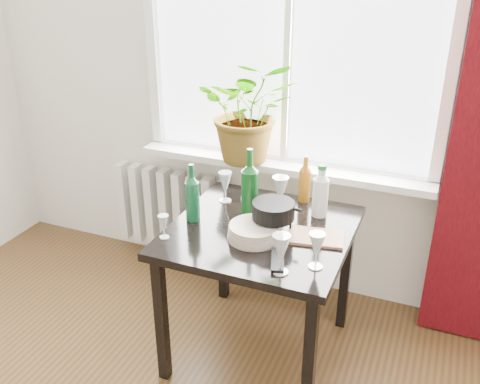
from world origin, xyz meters
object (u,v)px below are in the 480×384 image
at_px(bottle_amber, 305,179).
at_px(plate_stack, 254,232).
at_px(wineglass_far_right, 316,250).
at_px(fondue_pot, 273,217).
at_px(radiator, 173,210).
at_px(table, 261,245).
at_px(cleaning_bottle, 321,190).
at_px(wineglass_back_center, 280,194).
at_px(wine_bottle_right, 250,183).
at_px(wineglass_back_left, 225,187).
at_px(wineglass_front_left, 164,227).
at_px(potted_plant, 249,111).
at_px(wineglass_front_right, 281,254).
at_px(wine_bottle_left, 192,192).
at_px(tv_remote, 278,260).
at_px(cutting_board, 316,237).

distance_m(bottle_amber, plate_stack, 0.49).
distance_m(wineglass_far_right, fondue_pot, 0.35).
distance_m(radiator, table, 1.09).
relative_size(cleaning_bottle, wineglass_back_center, 1.38).
xyz_separation_m(wine_bottle_right, plate_stack, (0.10, -0.20, -0.15)).
height_order(wineglass_back_left, wineglass_front_left, wineglass_back_left).
height_order(radiator, plate_stack, plate_stack).
distance_m(potted_plant, wineglass_back_left, 0.47).
height_order(potted_plant, fondue_pot, potted_plant).
distance_m(wineglass_far_right, wineglass_front_left, 0.71).
distance_m(bottle_amber, wineglass_far_right, 0.64).
height_order(table, wineglass_back_left, wineglass_back_left).
bearing_deg(potted_plant, table, -63.07).
bearing_deg(wineglass_front_right, wineglass_front_left, 173.42).
height_order(wineglass_far_right, wineglass_back_center, wineglass_back_center).
height_order(wine_bottle_right, fondue_pot, wine_bottle_right).
distance_m(table, wine_bottle_left, 0.42).
xyz_separation_m(wine_bottle_right, cleaning_bottle, (0.32, 0.14, -0.05)).
relative_size(wine_bottle_left, wineglass_front_left, 2.49).
bearing_deg(cleaning_bottle, wineglass_back_left, -176.35).
bearing_deg(wineglass_front_left, wine_bottle_left, 79.00).
relative_size(wineglass_front_left, plate_stack, 0.47).
height_order(wine_bottle_right, bottle_amber, wine_bottle_right).
xyz_separation_m(wine_bottle_left, wine_bottle_right, (0.24, 0.14, 0.03)).
bearing_deg(cleaning_bottle, radiator, 159.99).
xyz_separation_m(cleaning_bottle, wineglass_front_left, (-0.61, -0.50, -0.08)).
bearing_deg(bottle_amber, radiator, 164.82).
bearing_deg(wine_bottle_left, potted_plant, 84.52).
relative_size(wineglass_far_right, fondue_pot, 0.73).
height_order(wine_bottle_left, cleaning_bottle, wine_bottle_left).
distance_m(tv_remote, cutting_board, 0.28).
relative_size(wineglass_back_left, plate_stack, 0.68).
bearing_deg(tv_remote, potted_plant, 101.27).
height_order(potted_plant, cleaning_bottle, potted_plant).
bearing_deg(radiator, wineglass_front_right, -42.11).
bearing_deg(potted_plant, wine_bottle_right, -68.04).
height_order(wine_bottle_left, wineglass_front_right, wine_bottle_left).
height_order(wine_bottle_right, wineglass_back_center, wine_bottle_right).
xyz_separation_m(wine_bottle_left, wineglass_back_center, (0.37, 0.24, -0.05)).
bearing_deg(wineglass_back_center, cleaning_bottle, 11.84).
xyz_separation_m(wine_bottle_left, cleaning_bottle, (0.56, 0.28, -0.01)).
relative_size(fondue_pot, cutting_board, 0.90).
height_order(wine_bottle_right, cutting_board, wine_bottle_right).
bearing_deg(wineglass_back_left, radiator, 143.54).
bearing_deg(tv_remote, fondue_pot, 95.73).
bearing_deg(wineglass_front_left, wineglass_back_left, 77.22).
height_order(wineglass_front_right, wineglass_front_left, wineglass_front_right).
relative_size(bottle_amber, plate_stack, 1.02).
bearing_deg(wineglass_front_right, tv_remote, 117.46).
bearing_deg(wine_bottle_left, radiator, 127.07).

